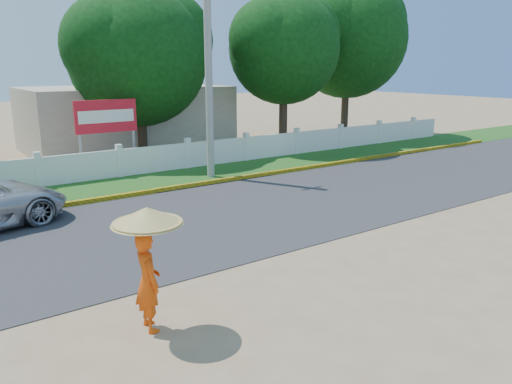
{
  "coord_description": "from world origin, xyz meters",
  "views": [
    {
      "loc": [
        -6.77,
        -7.51,
        4.27
      ],
      "look_at": [
        0.0,
        2.0,
        1.3
      ],
      "focal_mm": 35.0,
      "sensor_mm": 36.0,
      "label": 1
    }
  ],
  "objects": [
    {
      "name": "utility_pole",
      "position": [
        2.9,
        9.14,
        4.11
      ],
      "size": [
        0.28,
        0.28,
        8.22
      ],
      "primitive_type": "cylinder",
      "color": "gray",
      "rests_on": "ground"
    },
    {
      "name": "ground",
      "position": [
        0.0,
        0.0,
        0.0
      ],
      "size": [
        120.0,
        120.0,
        0.0
      ],
      "primitive_type": "plane",
      "color": "#9E8460",
      "rests_on": "ground"
    },
    {
      "name": "tree_row",
      "position": [
        4.36,
        14.48,
        5.02
      ],
      "size": [
        35.33,
        7.75,
        9.34
      ],
      "color": "#473828",
      "rests_on": "ground"
    },
    {
      "name": "grass_verge",
      "position": [
        0.0,
        9.75,
        0.01
      ],
      "size": [
        60.0,
        3.5,
        0.03
      ],
      "primitive_type": "cube",
      "color": "#2D601E",
      "rests_on": "ground"
    },
    {
      "name": "billboard",
      "position": [
        -0.03,
        12.3,
        2.14
      ],
      "size": [
        2.5,
        0.13,
        2.95
      ],
      "color": "gray",
      "rests_on": "ground"
    },
    {
      "name": "curb",
      "position": [
        0.0,
        8.05,
        0.08
      ],
      "size": [
        40.0,
        0.18,
        0.16
      ],
      "primitive_type": "cube",
      "color": "yellow",
      "rests_on": "ground"
    },
    {
      "name": "road",
      "position": [
        0.0,
        4.5,
        0.01
      ],
      "size": [
        60.0,
        7.0,
        0.02
      ],
      "primitive_type": "cube",
      "color": "#38383A",
      "rests_on": "ground"
    },
    {
      "name": "monk_with_parasol",
      "position": [
        -3.83,
        -0.36,
        1.37
      ],
      "size": [
        1.16,
        1.16,
        2.1
      ],
      "color": "#DF480B",
      "rests_on": "ground"
    },
    {
      "name": "fence",
      "position": [
        0.0,
        11.2,
        0.55
      ],
      "size": [
        40.0,
        0.1,
        1.1
      ],
      "primitive_type": "cube",
      "color": "silver",
      "rests_on": "ground"
    },
    {
      "name": "building_near",
      "position": [
        3.0,
        18.0,
        1.6
      ],
      "size": [
        10.0,
        6.0,
        3.2
      ],
      "primitive_type": "cube",
      "color": "#B7AD99",
      "rests_on": "ground"
    }
  ]
}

